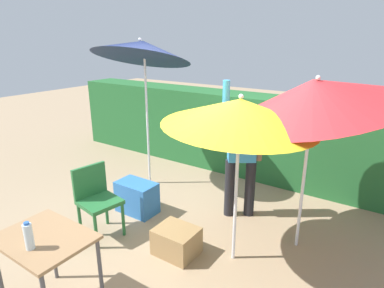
% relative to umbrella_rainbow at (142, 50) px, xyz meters
% --- Properties ---
extents(ground_plane, '(24.00, 24.00, 0.00)m').
position_rel_umbrella_rainbow_xyz_m(ground_plane, '(1.31, -0.89, -2.20)').
color(ground_plane, '#9E8466').
extents(hedge_row, '(8.00, 0.70, 1.43)m').
position_rel_umbrella_rainbow_xyz_m(hedge_row, '(1.31, 1.40, -1.49)').
color(hedge_row, '#23602D').
rests_on(hedge_row, ground_plane).
extents(umbrella_rainbow, '(1.54, 1.54, 2.56)m').
position_rel_umbrella_rainbow_xyz_m(umbrella_rainbow, '(0.00, 0.00, 0.00)').
color(umbrella_rainbow, silver).
rests_on(umbrella_rainbow, ground_plane).
extents(umbrella_orange, '(1.57, 1.56, 1.87)m').
position_rel_umbrella_rainbow_xyz_m(umbrella_orange, '(2.15, -0.98, -0.52)').
color(umbrella_orange, silver).
rests_on(umbrella_orange, ground_plane).
extents(umbrella_yellow, '(1.90, 1.85, 2.28)m').
position_rel_umbrella_rainbow_xyz_m(umbrella_yellow, '(2.69, -0.38, -0.38)').
color(umbrella_yellow, silver).
rests_on(umbrella_yellow, ground_plane).
extents(person_vendor, '(0.51, 0.38, 1.88)m').
position_rel_umbrella_rainbow_xyz_m(person_vendor, '(1.77, -0.09, -1.27)').
color(person_vendor, black).
rests_on(person_vendor, ground_plane).
extents(chair_plastic, '(0.51, 0.51, 0.89)m').
position_rel_umbrella_rainbow_xyz_m(chair_plastic, '(0.51, -1.50, -1.69)').
color(chair_plastic, '#236633').
rests_on(chair_plastic, ground_plane).
extents(cooler_box, '(0.57, 0.34, 0.45)m').
position_rel_umbrella_rainbow_xyz_m(cooler_box, '(0.53, -0.83, -1.98)').
color(cooler_box, '#2D6BB7').
rests_on(cooler_box, ground_plane).
extents(crate_cardboard, '(0.47, 0.39, 0.31)m').
position_rel_umbrella_rainbow_xyz_m(crate_cardboard, '(1.56, -1.28, -2.05)').
color(crate_cardboard, '#9E7A4C').
rests_on(crate_cardboard, ground_plane).
extents(folding_table, '(0.80, 0.60, 0.77)m').
position_rel_umbrella_rainbow_xyz_m(folding_table, '(1.13, -2.57, -1.52)').
color(folding_table, '#4C4C51').
rests_on(folding_table, ground_plane).
extents(bottle_water, '(0.07, 0.07, 0.24)m').
position_rel_umbrella_rainbow_xyz_m(bottle_water, '(1.20, -2.72, -1.31)').
color(bottle_water, silver).
rests_on(bottle_water, folding_table).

